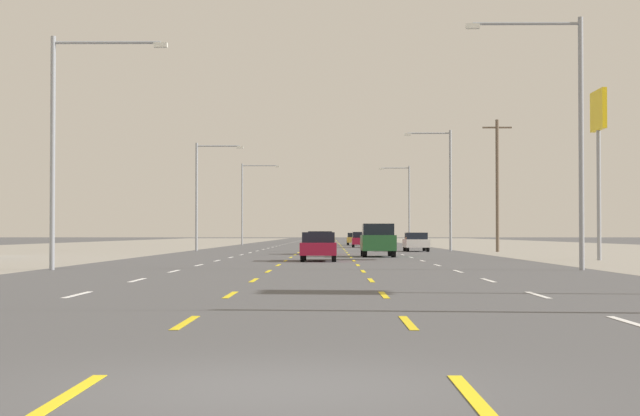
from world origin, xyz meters
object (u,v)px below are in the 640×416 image
(sedan_far_right_farthest, at_px, (382,238))
(streetlight_left_row_0, at_px, (66,132))
(hatchback_center_turn_mid, at_px, (320,243))
(streetlight_right_row_2, at_px, (406,199))
(sedan_center_turn_distant_a, at_px, (328,238))
(streetlight_left_row_2, at_px, (246,197))
(suv_inner_right_near, at_px, (378,240))
(streetlight_right_row_0, at_px, (569,122))
(sedan_inner_right_farther, at_px, (354,239))
(sedan_center_turn_nearest, at_px, (319,246))
(hatchback_inner_right_far, at_px, (361,240))
(pole_sign_right_row_1, at_px, (598,127))
(streetlight_left_row_1, at_px, (202,188))
(sedan_far_right_midfar, at_px, (416,242))
(streetlight_right_row_1, at_px, (446,181))

(sedan_far_right_farthest, distance_m, streetlight_left_row_0, 93.72)
(hatchback_center_turn_mid, distance_m, streetlight_right_row_2, 58.39)
(sedan_center_turn_distant_a, distance_m, streetlight_left_row_2, 13.24)
(suv_inner_right_near, xyz_separation_m, streetlight_right_row_0, (6.27, -23.16, 4.64))
(sedan_far_right_farthest, bearing_deg, sedan_inner_right_farther, -114.44)
(sedan_center_turn_nearest, xyz_separation_m, sedan_center_turn_distant_a, (0.30, 82.20, 0.00))
(sedan_center_turn_distant_a, relative_size, streetlight_right_row_0, 0.46)
(hatchback_center_turn_mid, relative_size, hatchback_inner_right_far, 1.00)
(sedan_far_right_farthest, relative_size, pole_sign_right_row_1, 0.51)
(streetlight_right_row_2, bearing_deg, streetlight_left_row_1, -113.93)
(sedan_center_turn_nearest, height_order, streetlight_right_row_0, streetlight_right_row_0)
(hatchback_center_turn_mid, height_order, streetlight_left_row_0, streetlight_left_row_0)
(sedan_far_right_farthest, relative_size, sedan_center_turn_distant_a, 1.00)
(hatchback_center_turn_mid, height_order, streetlight_left_row_1, streetlight_left_row_1)
(hatchback_center_turn_mid, bearing_deg, sedan_inner_right_farther, 86.20)
(streetlight_left_row_0, bearing_deg, streetlight_left_row_2, 90.01)
(hatchback_inner_right_far, bearing_deg, pole_sign_right_row_1, -77.76)
(suv_inner_right_near, height_order, hatchback_inner_right_far, suv_inner_right_near)
(hatchback_center_turn_mid, height_order, streetlight_left_row_2, streetlight_left_row_2)
(sedan_far_right_midfar, relative_size, streetlight_right_row_0, 0.46)
(sedan_center_turn_nearest, distance_m, pole_sign_right_row_1, 15.94)
(sedan_center_turn_nearest, bearing_deg, streetlight_right_row_0, -53.27)
(sedan_far_right_farthest, xyz_separation_m, streetlight_right_row_2, (2.74, -4.08, 4.76))
(suv_inner_right_near, relative_size, streetlight_left_row_1, 0.57)
(pole_sign_right_row_1, height_order, streetlight_left_row_0, streetlight_left_row_0)
(hatchback_inner_right_far, xyz_separation_m, streetlight_left_row_2, (-13.24, 22.76, 4.99))
(sedan_inner_right_farther, xyz_separation_m, streetlight_left_row_1, (-13.15, -40.11, 4.28))
(pole_sign_right_row_1, height_order, streetlight_right_row_1, streetlight_right_row_1)
(streetlight_right_row_0, bearing_deg, hatchback_center_turn_mid, 107.73)
(suv_inner_right_near, xyz_separation_m, sedan_far_right_midfar, (3.79, 18.43, -0.27))
(hatchback_inner_right_far, relative_size, streetlight_right_row_1, 0.40)
(sedan_far_right_midfar, height_order, streetlight_right_row_1, streetlight_right_row_1)
(sedan_inner_right_farther, height_order, streetlight_right_row_2, streetlight_right_row_2)
(sedan_far_right_farthest, bearing_deg, hatchback_inner_right_far, -97.35)
(hatchback_inner_right_far, xyz_separation_m, sedan_far_right_farthest, (3.46, 26.84, -0.03))
(pole_sign_right_row_1, distance_m, streetlight_left_row_1, 38.10)
(sedan_center_turn_nearest, distance_m, suv_inner_right_near, 10.70)
(sedan_far_right_midfar, bearing_deg, sedan_far_right_farthest, 90.17)
(sedan_inner_right_farther, height_order, streetlight_right_row_0, streetlight_right_row_0)
(sedan_center_turn_distant_a, bearing_deg, sedan_inner_right_farther, -74.09)
(streetlight_left_row_1, height_order, streetlight_left_row_2, streetlight_left_row_2)
(streetlight_left_row_2, xyz_separation_m, streetlight_right_row_2, (19.45, -0.00, -0.26))
(suv_inner_right_near, height_order, streetlight_left_row_1, streetlight_left_row_1)
(suv_inner_right_near, bearing_deg, streetlight_left_row_1, 122.22)
(streetlight_left_row_0, distance_m, streetlight_left_row_2, 88.03)
(streetlight_left_row_0, xyz_separation_m, streetlight_left_row_1, (-0.10, 44.01, -0.27))
(hatchback_inner_right_far, relative_size, streetlight_left_row_1, 0.45)
(sedan_far_right_midfar, height_order, streetlight_left_row_1, streetlight_left_row_1)
(pole_sign_right_row_1, height_order, streetlight_right_row_2, streetlight_right_row_2)
(hatchback_center_turn_mid, xyz_separation_m, sedan_far_right_farthest, (7.18, 61.43, -0.03))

